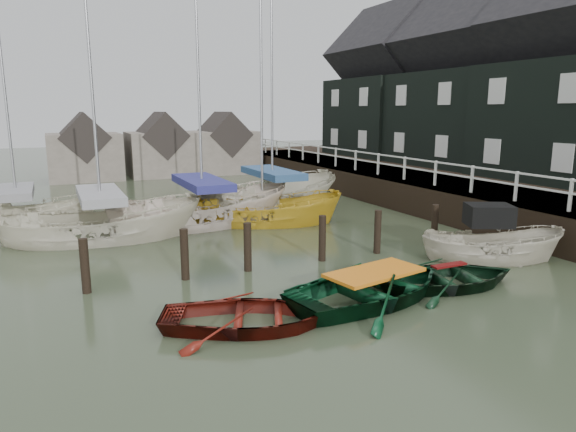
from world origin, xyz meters
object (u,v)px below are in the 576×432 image
sailboat_d (273,210)px  sailboat_e (19,226)px  rowboat_dkgreen (448,286)px  sailboat_b (203,223)px  rowboat_red (250,327)px  sailboat_c (263,223)px  sailboat_a (103,238)px  rowboat_green (374,300)px  motorboat (490,257)px

sailboat_d → sailboat_e: size_ratio=1.29×
rowboat_dkgreen → sailboat_b: size_ratio=0.29×
rowboat_red → sailboat_c: (4.07, 9.32, 0.01)m
sailboat_a → sailboat_e: 4.33m
rowboat_green → sailboat_a: (-5.35, 9.00, 0.06)m
motorboat → sailboat_d: bearing=43.0°
motorboat → sailboat_e: sailboat_e is taller
rowboat_green → sailboat_c: 9.14m
rowboat_dkgreen → sailboat_e: size_ratio=0.41×
rowboat_green → sailboat_b: sailboat_b is taller
sailboat_b → rowboat_dkgreen: bearing=-164.5°
rowboat_green → sailboat_b: bearing=-2.4°
sailboat_e → motorboat: bearing=-112.2°
sailboat_e → sailboat_d: bearing=-77.9°
rowboat_green → sailboat_c: size_ratio=0.46×
sailboat_a → sailboat_b: (3.87, 0.82, 0.00)m
rowboat_green → sailboat_c: (0.80, 9.11, 0.01)m
rowboat_red → sailboat_b: 10.19m
rowboat_dkgreen → sailboat_c: (-1.50, 9.10, 0.01)m
motorboat → sailboat_b: size_ratio=0.35×
rowboat_dkgreen → sailboat_a: 11.80m
rowboat_dkgreen → sailboat_a: sailboat_a is taller
sailboat_e → rowboat_red: bearing=-141.2°
motorboat → sailboat_a: bearing=80.4°
sailboat_a → motorboat: bearing=-118.5°
rowboat_red → sailboat_b: (1.80, 10.03, 0.06)m
sailboat_a → sailboat_e: size_ratio=1.12×
rowboat_dkgreen → sailboat_e: bearing=51.2°
rowboat_red → sailboat_a: (-2.07, 9.21, 0.06)m
sailboat_b → sailboat_e: 7.11m
sailboat_c → sailboat_e: size_ratio=1.09×
rowboat_green → rowboat_dkgreen: (2.30, 0.01, 0.00)m
motorboat → sailboat_d: sailboat_d is taller
rowboat_red → sailboat_d: (5.45, 11.54, 0.06)m
sailboat_e → rowboat_green: bearing=-128.9°
sailboat_a → sailboat_b: bearing=-70.1°
sailboat_a → sailboat_b: size_ratio=0.80×
sailboat_e → sailboat_c: bearing=-92.2°
rowboat_dkgreen → motorboat: (2.80, 1.28, 0.10)m
sailboat_c → sailboat_e: (-8.92, 3.22, 0.05)m
rowboat_green → rowboat_dkgreen: 2.30m
motorboat → sailboat_c: bearing=55.7°
rowboat_dkgreen → rowboat_red: bearing=103.3°
motorboat → sailboat_a: size_ratio=0.43×
motorboat → sailboat_c: (-4.31, 7.82, -0.09)m
rowboat_red → sailboat_d: sailboat_d is taller
rowboat_green → sailboat_e: sailboat_e is taller
sailboat_d → rowboat_red: bearing=137.1°
sailboat_b → sailboat_d: sailboat_b is taller
sailboat_b → sailboat_d: bearing=-73.1°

